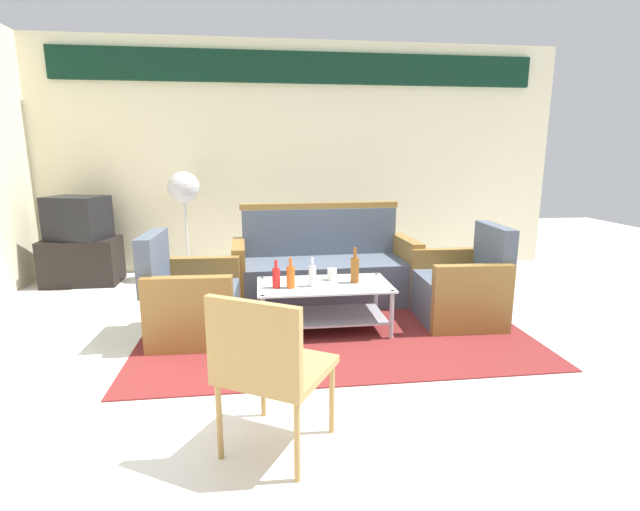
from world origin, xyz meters
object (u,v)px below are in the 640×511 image
(bottle_clear, at_px, (312,275))
(bottle_red, at_px, (276,277))
(bottle_brown, at_px, (355,269))
(television, at_px, (78,218))
(armchair_left, at_px, (191,303))
(tv_stand, at_px, (82,261))
(wicker_chair, at_px, (268,363))
(coffee_table, at_px, (324,300))
(pedestal_fan, at_px, (184,194))
(bottle_orange, at_px, (291,277))
(armchair_right, at_px, (461,289))
(couch, at_px, (324,270))
(cup, at_px, (332,274))

(bottle_clear, bearing_deg, bottle_red, -178.70)
(bottle_brown, relative_size, television, 0.43)
(armchair_left, xyz_separation_m, bottle_brown, (1.34, -0.01, 0.24))
(bottle_red, xyz_separation_m, tv_stand, (-2.15, 1.88, -0.24))
(armchair_left, xyz_separation_m, wicker_chair, (0.59, -1.64, 0.21))
(coffee_table, distance_m, bottle_brown, 0.36)
(pedestal_fan, bearing_deg, bottle_orange, -60.83)
(tv_stand, relative_size, wicker_chair, 0.95)
(bottle_clear, bearing_deg, tv_stand, 142.41)
(armchair_left, height_order, pedestal_fan, pedestal_fan)
(pedestal_fan, bearing_deg, armchair_right, -34.19)
(armchair_right, height_order, bottle_clear, armchair_right)
(couch, height_order, bottle_brown, couch)
(bottle_orange, distance_m, bottle_clear, 0.18)
(tv_stand, distance_m, pedestal_fan, 1.39)
(television, bearing_deg, bottle_orange, 156.60)
(pedestal_fan, bearing_deg, bottle_clear, -56.67)
(armchair_right, xyz_separation_m, cup, (-1.16, 0.02, 0.17))
(couch, xyz_separation_m, tv_stand, (-2.66, 1.00, -0.06))
(couch, relative_size, wicker_chair, 2.17)
(armchair_right, height_order, bottle_brown, armchair_right)
(couch, distance_m, bottle_red, 1.04)
(bottle_red, relative_size, television, 0.33)
(coffee_table, xyz_separation_m, bottle_clear, (-0.10, -0.06, 0.23))
(armchair_left, height_order, wicker_chair, armchair_left)
(bottle_red, bearing_deg, armchair_left, 173.76)
(bottle_orange, relative_size, tv_stand, 0.31)
(armchair_right, bearing_deg, television, 67.96)
(cup, bearing_deg, wicker_chair, -108.38)
(couch, height_order, pedestal_fan, pedestal_fan)
(bottle_brown, relative_size, pedestal_fan, 0.24)
(wicker_chair, bearing_deg, coffee_table, 103.80)
(bottle_red, relative_size, bottle_orange, 0.92)
(armchair_left, xyz_separation_m, bottle_orange, (0.80, -0.09, 0.22))
(couch, bearing_deg, television, -22.57)
(cup, xyz_separation_m, tv_stand, (-2.63, 1.71, -0.20))
(tv_stand, height_order, pedestal_fan, pedestal_fan)
(couch, relative_size, armchair_left, 2.14)
(armchair_right, xyz_separation_m, bottle_orange, (-1.52, -0.18, 0.22))
(bottle_brown, distance_m, cup, 0.21)
(armchair_left, relative_size, bottle_red, 3.73)
(bottle_orange, xyz_separation_m, tv_stand, (-2.26, 1.90, -0.24))
(couch, bearing_deg, wicker_chair, 74.16)
(bottle_orange, height_order, tv_stand, bottle_orange)
(armchair_right, distance_m, television, 4.19)
(bottle_brown, height_order, pedestal_fan, pedestal_fan)
(coffee_table, xyz_separation_m, bottle_orange, (-0.28, -0.08, 0.23))
(coffee_table, bearing_deg, wicker_chair, -106.89)
(armchair_right, bearing_deg, tv_stand, 68.00)
(tv_stand, bearing_deg, bottle_orange, -40.08)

